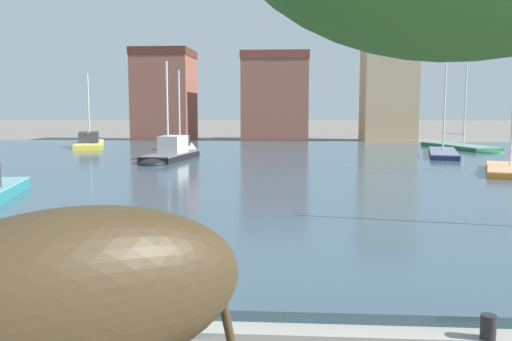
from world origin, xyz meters
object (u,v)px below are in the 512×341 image
(sailboat_orange, at_px, (510,171))
(mooring_bollard, at_px, (488,331))
(sailboat_black, at_px, (169,156))
(giraffe_statue, at_px, (44,321))
(sailboat_yellow, at_px, (90,144))
(sailboat_green, at_px, (465,149))
(sailboat_white, at_px, (180,148))
(sailboat_navy, at_px, (443,154))

(sailboat_orange, xyz_separation_m, mooring_bollard, (-8.25, -20.86, -0.11))
(mooring_bollard, bearing_deg, sailboat_orange, 68.41)
(mooring_bollard, bearing_deg, sailboat_black, 113.22)
(sailboat_orange, bearing_deg, giraffe_statue, -115.12)
(sailboat_orange, distance_m, sailboat_black, 19.74)
(sailboat_yellow, relative_size, sailboat_green, 0.97)
(sailboat_white, bearing_deg, mooring_bollard, -70.41)
(giraffe_statue, bearing_deg, sailboat_black, 102.04)
(sailboat_yellow, height_order, mooring_bollard, sailboat_yellow)
(sailboat_yellow, bearing_deg, sailboat_white, -23.26)
(sailboat_yellow, bearing_deg, sailboat_green, -1.91)
(sailboat_white, relative_size, sailboat_orange, 0.76)
(sailboat_white, distance_m, mooring_bollard, 35.37)
(sailboat_navy, xyz_separation_m, sailboat_green, (3.01, 4.85, -0.01))
(giraffe_statue, xyz_separation_m, sailboat_yellow, (-16.17, 42.82, -2.13))
(sailboat_black, height_order, sailboat_navy, sailboat_navy)
(sailboat_black, bearing_deg, mooring_bollard, -66.78)
(sailboat_white, height_order, mooring_bollard, sailboat_white)
(sailboat_yellow, bearing_deg, mooring_bollard, -61.11)
(sailboat_yellow, bearing_deg, sailboat_black, -50.52)
(giraffe_statue, relative_size, sailboat_yellow, 0.58)
(giraffe_statue, xyz_separation_m, sailboat_orange, (12.51, 26.67, -2.29))
(sailboat_white, distance_m, sailboat_green, 22.55)
(sailboat_orange, xyz_separation_m, sailboat_green, (2.28, 15.11, -0.00))
(sailboat_black, xyz_separation_m, sailboat_yellow, (-9.49, 11.52, -0.06))
(giraffe_statue, relative_size, sailboat_orange, 0.59)
(sailboat_orange, distance_m, mooring_bollard, 22.43)
(sailboat_yellow, relative_size, mooring_bollard, 18.01)
(sailboat_black, xyz_separation_m, sailboat_navy, (18.45, 5.64, -0.22))
(sailboat_green, bearing_deg, sailboat_orange, -98.58)
(sailboat_navy, relative_size, mooring_bollard, 18.55)
(sailboat_navy, bearing_deg, sailboat_yellow, 168.11)
(sailboat_green, xyz_separation_m, mooring_bollard, (-10.53, -35.97, -0.11))
(sailboat_black, bearing_deg, giraffe_statue, -77.96)
(sailboat_yellow, height_order, sailboat_green, sailboat_green)
(sailboat_white, xyz_separation_m, sailboat_black, (0.93, -7.84, 0.11))
(sailboat_green, bearing_deg, sailboat_navy, -121.81)
(sailboat_yellow, xyz_separation_m, mooring_bollard, (20.42, -37.00, -0.27))
(sailboat_orange, bearing_deg, sailboat_black, 166.46)
(giraffe_statue, height_order, sailboat_navy, sailboat_navy)
(sailboat_black, distance_m, mooring_bollard, 27.73)
(sailboat_navy, bearing_deg, sailboat_orange, -85.92)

